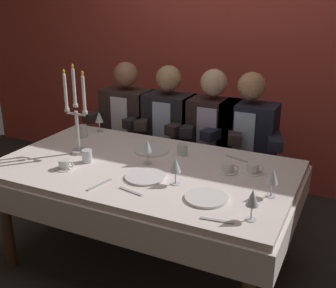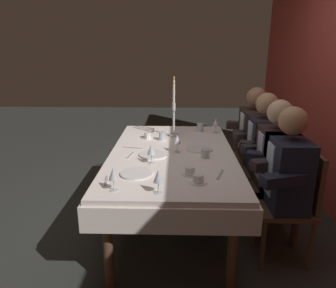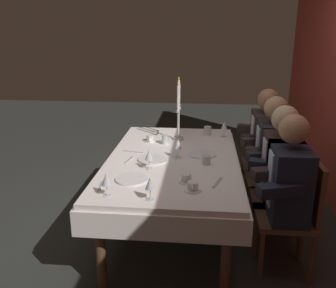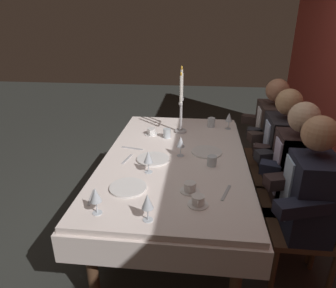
% 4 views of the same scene
% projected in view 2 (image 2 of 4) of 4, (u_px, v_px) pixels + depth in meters
% --- Properties ---
extents(ground_plane, '(12.00, 12.00, 0.00)m').
position_uv_depth(ground_plane, '(172.00, 224.00, 3.06)').
color(ground_plane, '#2E302D').
extents(dining_table, '(1.94, 1.14, 0.74)m').
position_uv_depth(dining_table, '(172.00, 164.00, 2.88)').
color(dining_table, white).
rests_on(dining_table, ground_plane).
extents(candelabra, '(0.19, 0.11, 0.62)m').
position_uv_depth(candelabra, '(174.00, 112.00, 3.27)').
color(candelabra, silver).
rests_on(candelabra, dining_table).
extents(dinner_plate_0, '(0.25, 0.25, 0.01)m').
position_uv_depth(dinner_plate_0, '(153.00, 155.00, 2.75)').
color(dinner_plate_0, white).
rests_on(dinner_plate_0, dining_table).
extents(dinner_plate_1, '(0.24, 0.24, 0.01)m').
position_uv_depth(dinner_plate_1, '(136.00, 173.00, 2.35)').
color(dinner_plate_1, white).
rests_on(dinner_plate_1, dining_table).
extents(dinner_plate_2, '(0.25, 0.25, 0.01)m').
position_uv_depth(dinner_plate_2, '(200.00, 149.00, 2.91)').
color(dinner_plate_2, white).
rests_on(dinner_plate_2, dining_table).
extents(wine_glass_0, '(0.07, 0.07, 0.16)m').
position_uv_depth(wine_glass_0, '(216.00, 122.00, 3.43)').
color(wine_glass_0, silver).
rests_on(wine_glass_0, dining_table).
extents(wine_glass_1, '(0.07, 0.07, 0.16)m').
position_uv_depth(wine_glass_1, '(158.00, 177.00, 2.02)').
color(wine_glass_1, silver).
rests_on(wine_glass_1, dining_table).
extents(wine_glass_2, '(0.07, 0.07, 0.16)m').
position_uv_depth(wine_glass_2, '(177.00, 140.00, 2.80)').
color(wine_glass_2, silver).
rests_on(wine_glass_2, dining_table).
extents(wine_glass_3, '(0.07, 0.07, 0.16)m').
position_uv_depth(wine_glass_3, '(151.00, 150.00, 2.53)').
color(wine_glass_3, silver).
rests_on(wine_glass_3, dining_table).
extents(wine_glass_4, '(0.07, 0.07, 0.16)m').
position_uv_depth(wine_glass_4, '(113.00, 174.00, 2.05)').
color(wine_glass_4, silver).
rests_on(wine_glass_4, dining_table).
extents(water_tumbler_0, '(0.07, 0.07, 0.08)m').
position_uv_depth(water_tumbler_0, '(162.00, 136.00, 3.19)').
color(water_tumbler_0, silver).
rests_on(water_tumbler_0, dining_table).
extents(water_tumbler_1, '(0.07, 0.07, 0.08)m').
position_uv_depth(water_tumbler_1, '(205.00, 153.00, 2.69)').
color(water_tumbler_1, silver).
rests_on(water_tumbler_1, dining_table).
extents(water_tumbler_2, '(0.07, 0.07, 0.09)m').
position_uv_depth(water_tumbler_2, '(200.00, 128.00, 3.50)').
color(water_tumbler_2, silver).
rests_on(water_tumbler_2, dining_table).
extents(coffee_cup_0, '(0.13, 0.12, 0.06)m').
position_uv_depth(coffee_cup_0, '(198.00, 179.00, 2.20)').
color(coffee_cup_0, white).
rests_on(coffee_cup_0, dining_table).
extents(coffee_cup_1, '(0.13, 0.12, 0.06)m').
position_uv_depth(coffee_cup_1, '(148.00, 136.00, 3.26)').
color(coffee_cup_1, white).
rests_on(coffee_cup_1, dining_table).
extents(coffee_cup_2, '(0.13, 0.12, 0.06)m').
position_uv_depth(coffee_cup_2, '(190.00, 171.00, 2.34)').
color(coffee_cup_2, white).
rests_on(coffee_cup_2, dining_table).
extents(knife_0, '(0.19, 0.08, 0.01)m').
position_uv_depth(knife_0, '(220.00, 174.00, 2.34)').
color(knife_0, '#B7B7BC').
rests_on(knife_0, dining_table).
extents(knife_1, '(0.06, 0.19, 0.01)m').
position_uv_depth(knife_1, '(133.00, 148.00, 2.94)').
color(knife_1, '#B7B7BC').
rests_on(knife_1, dining_table).
extents(fork_2, '(0.17, 0.05, 0.01)m').
position_uv_depth(fork_2, '(130.00, 155.00, 2.75)').
color(fork_2, '#B7B7BC').
rests_on(fork_2, dining_table).
extents(fork_3, '(0.17, 0.04, 0.01)m').
position_uv_depth(fork_3, '(106.00, 181.00, 2.23)').
color(fork_3, '#B7B7BC').
rests_on(fork_3, dining_table).
extents(seated_diner_0, '(0.63, 0.48, 1.24)m').
position_uv_depth(seated_diner_0, '(254.00, 134.00, 3.45)').
color(seated_diner_0, brown).
rests_on(seated_diner_0, ground_plane).
extents(seated_diner_1, '(0.63, 0.48, 1.24)m').
position_uv_depth(seated_diner_1, '(264.00, 145.00, 3.06)').
color(seated_diner_1, brown).
rests_on(seated_diner_1, ground_plane).
extents(seated_diner_2, '(0.63, 0.48, 1.24)m').
position_uv_depth(seated_diner_2, '(276.00, 159.00, 2.69)').
color(seated_diner_2, brown).
rests_on(seated_diner_2, ground_plane).
extents(seated_diner_3, '(0.63, 0.48, 1.24)m').
position_uv_depth(seated_diner_3, '(288.00, 172.00, 2.40)').
color(seated_diner_3, brown).
rests_on(seated_diner_3, ground_plane).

